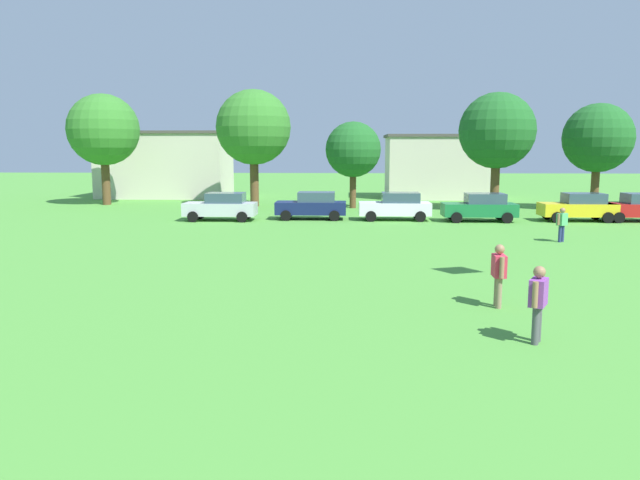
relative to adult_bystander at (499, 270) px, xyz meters
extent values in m
plane|color=#4C9338|center=(-7.81, 14.82, -1.03)|extent=(160.00, 160.00, 0.00)
cylinder|color=#8C7259|center=(0.00, 0.13, -0.61)|extent=(0.16, 0.16, 0.85)
cylinder|color=#8C7259|center=(0.00, -0.13, -0.61)|extent=(0.16, 0.16, 0.85)
cube|color=#D8334C|center=(0.00, 0.00, 0.12)|extent=(0.34, 0.58, 0.60)
cylinder|color=#936B4C|center=(0.01, 0.35, 0.14)|extent=(0.12, 0.12, 0.57)
cylinder|color=#936B4C|center=(-0.01, -0.35, 0.14)|extent=(0.12, 0.12, 0.57)
sphere|color=#936B4C|center=(0.00, 0.00, 0.57)|extent=(0.27, 0.27, 0.27)
cylinder|color=#4C4C51|center=(0.16, -3.02, -0.60)|extent=(0.16, 0.16, 0.85)
cylinder|color=#4C4C51|center=(0.04, -3.24, -0.60)|extent=(0.16, 0.16, 0.85)
cube|color=purple|center=(0.10, -3.13, 0.12)|extent=(0.55, 0.65, 0.60)
cylinder|color=#936B4C|center=(0.26, -2.82, 0.14)|extent=(0.12, 0.12, 0.57)
cylinder|color=#936B4C|center=(-0.07, -3.44, 0.14)|extent=(0.12, 0.12, 0.57)
sphere|color=#936B4C|center=(0.10, -3.13, 0.58)|extent=(0.27, 0.27, 0.27)
cylinder|color=navy|center=(5.76, 12.11, -0.64)|extent=(0.15, 0.15, 0.78)
cylinder|color=navy|center=(5.94, 12.27, -0.64)|extent=(0.15, 0.15, 0.78)
cube|color=#4CB266|center=(5.85, 12.19, 0.03)|extent=(0.58, 0.57, 0.55)
cylinder|color=#936B4C|center=(5.61, 11.98, 0.04)|extent=(0.11, 0.11, 0.52)
cylinder|color=#936B4C|center=(6.09, 12.41, 0.04)|extent=(0.11, 0.11, 0.52)
sphere|color=#936B4C|center=(5.85, 12.19, 0.45)|extent=(0.24, 0.24, 0.24)
cube|color=silver|center=(-11.73, 20.14, -0.33)|extent=(4.30, 1.80, 0.76)
cube|color=#334756|center=(-11.39, 20.14, 0.35)|extent=(2.24, 1.58, 0.60)
cylinder|color=black|center=(-13.20, 19.24, -0.71)|extent=(0.64, 0.22, 0.64)
cylinder|color=black|center=(-13.20, 21.04, -0.71)|extent=(0.64, 0.22, 0.64)
cylinder|color=black|center=(-10.27, 19.24, -0.71)|extent=(0.64, 0.22, 0.64)
cylinder|color=black|center=(-10.27, 21.04, -0.71)|extent=(0.64, 0.22, 0.64)
cube|color=#141E4C|center=(-6.31, 21.04, -0.33)|extent=(4.30, 1.80, 0.76)
cube|color=#334756|center=(-5.96, 21.04, 0.35)|extent=(2.24, 1.58, 0.60)
cylinder|color=black|center=(-7.77, 20.14, -0.71)|extent=(0.64, 0.22, 0.64)
cylinder|color=black|center=(-7.77, 21.94, -0.71)|extent=(0.64, 0.22, 0.64)
cylinder|color=black|center=(-4.85, 20.14, -0.71)|extent=(0.64, 0.22, 0.64)
cylinder|color=black|center=(-4.85, 21.94, -0.71)|extent=(0.64, 0.22, 0.64)
cube|color=white|center=(-1.21, 20.81, -0.33)|extent=(4.30, 1.80, 0.76)
cube|color=#334756|center=(-0.86, 20.81, 0.35)|extent=(2.24, 1.58, 0.60)
cylinder|color=black|center=(-2.67, 19.91, -0.71)|extent=(0.64, 0.22, 0.64)
cylinder|color=black|center=(-2.67, 21.71, -0.71)|extent=(0.64, 0.22, 0.64)
cylinder|color=black|center=(0.26, 19.91, -0.71)|extent=(0.64, 0.22, 0.64)
cylinder|color=black|center=(0.26, 21.71, -0.71)|extent=(0.64, 0.22, 0.64)
cube|color=#196B38|center=(3.77, 20.35, -0.33)|extent=(4.30, 1.80, 0.76)
cube|color=#334756|center=(4.11, 20.35, 0.35)|extent=(2.24, 1.58, 0.60)
cylinder|color=black|center=(2.30, 19.45, -0.71)|extent=(0.64, 0.22, 0.64)
cylinder|color=black|center=(2.30, 21.25, -0.71)|extent=(0.64, 0.22, 0.64)
cylinder|color=black|center=(5.23, 19.45, -0.71)|extent=(0.64, 0.22, 0.64)
cylinder|color=black|center=(5.23, 21.25, -0.71)|extent=(0.64, 0.22, 0.64)
cube|color=yellow|center=(9.66, 20.71, -0.33)|extent=(4.30, 1.80, 0.76)
cube|color=#334756|center=(10.01, 20.71, 0.35)|extent=(2.24, 1.58, 0.60)
cylinder|color=black|center=(8.20, 19.81, -0.71)|extent=(0.64, 0.22, 0.64)
cylinder|color=black|center=(8.20, 21.61, -0.71)|extent=(0.64, 0.22, 0.64)
cylinder|color=black|center=(11.12, 19.81, -0.71)|extent=(0.64, 0.22, 0.64)
cylinder|color=black|center=(11.12, 21.61, -0.71)|extent=(0.64, 0.22, 0.64)
cube|color=red|center=(13.22, 20.72, -0.33)|extent=(4.30, 1.80, 0.76)
cylinder|color=black|center=(11.76, 19.82, -0.71)|extent=(0.64, 0.22, 0.64)
cylinder|color=black|center=(11.76, 21.62, -0.71)|extent=(0.64, 0.22, 0.64)
cylinder|color=brown|center=(-22.72, 30.38, 0.69)|extent=(0.63, 0.63, 3.44)
sphere|color=#337528|center=(-22.72, 30.38, 4.71)|extent=(5.43, 5.43, 5.43)
cylinder|color=brown|center=(-11.06, 29.59, 0.73)|extent=(0.65, 0.65, 3.52)
sphere|color=#337528|center=(-11.06, 29.59, 4.85)|extent=(5.56, 5.56, 5.56)
cylinder|color=brown|center=(-3.66, 28.52, 0.24)|extent=(0.47, 0.47, 2.54)
sphere|color=#1E5B23|center=(-3.66, 28.52, 3.22)|extent=(4.02, 4.02, 4.02)
cylinder|color=brown|center=(6.24, 27.03, 0.63)|extent=(0.61, 0.61, 3.32)
sphere|color=#1E5B23|center=(6.24, 27.03, 4.51)|extent=(5.24, 5.24, 5.24)
cylinder|color=brown|center=(13.28, 27.43, 0.48)|extent=(0.56, 0.56, 3.02)
sphere|color=#1E5B23|center=(13.28, 27.43, 4.01)|extent=(4.77, 4.77, 4.77)
cube|color=beige|center=(3.97, 38.37, 1.61)|extent=(9.03, 6.12, 5.29)
cube|color=#4C4742|center=(3.97, 38.37, 4.38)|extent=(9.39, 6.36, 0.24)
cube|color=beige|center=(-20.31, 38.37, 1.76)|extent=(11.03, 6.28, 5.58)
cube|color=#4C4742|center=(-20.31, 38.37, 4.67)|extent=(11.47, 6.53, 0.24)
camera|label=1|loc=(-4.15, -16.55, 3.25)|focal=34.56mm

